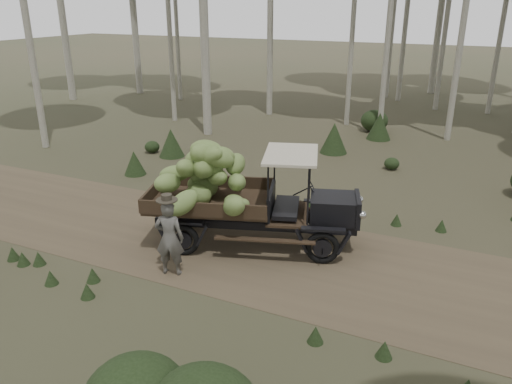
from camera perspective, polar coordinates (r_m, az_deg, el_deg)
ground at (r=10.62m, az=6.16°, el=-8.09°), size 120.00×120.00×0.00m
dirt_track at (r=10.62m, az=6.16°, el=-8.07°), size 70.00×4.00×0.01m
banana_truck at (r=10.94m, az=-3.36°, el=0.87°), size 4.90×3.11×2.40m
farmer at (r=9.96m, az=-9.87°, el=-5.11°), size 0.66×0.53×1.71m
undergrowth at (r=9.66m, az=4.61°, el=-7.58°), size 23.99×23.65×1.36m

